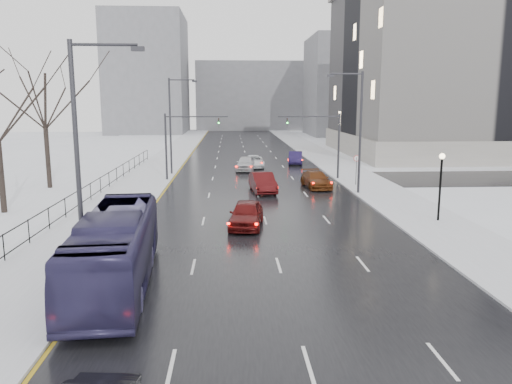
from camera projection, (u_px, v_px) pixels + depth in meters
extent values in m
cube|color=black|center=(249.00, 165.00, 60.78)|extent=(16.00, 150.00, 0.04)
cube|color=black|center=(253.00, 180.00, 48.99)|extent=(130.00, 10.00, 0.04)
cube|color=silver|center=(162.00, 165.00, 60.23)|extent=(5.00, 150.00, 0.16)
cube|color=silver|center=(334.00, 164.00, 61.30)|extent=(5.00, 150.00, 0.16)
cube|color=white|center=(82.00, 166.00, 59.75)|extent=(14.00, 150.00, 0.12)
cube|color=black|center=(54.00, 205.00, 30.39)|extent=(0.04, 70.00, 0.05)
cube|color=black|center=(55.00, 221.00, 30.57)|extent=(0.04, 70.00, 0.05)
cylinder|color=black|center=(55.00, 215.00, 30.49)|extent=(0.06, 0.06, 1.30)
cylinder|color=#2D2D33|center=(360.00, 134.00, 40.66)|extent=(0.20, 0.20, 10.00)
cylinder|color=#2D2D33|center=(346.00, 74.00, 39.74)|extent=(2.60, 0.12, 0.12)
cube|color=#2D2D33|center=(330.00, 76.00, 39.70)|extent=(0.50, 0.25, 0.18)
cylinder|color=#2D2D33|center=(78.00, 167.00, 20.15)|extent=(0.20, 0.20, 10.00)
cylinder|color=#2D2D33|center=(104.00, 45.00, 19.36)|extent=(2.60, 0.12, 0.12)
cube|color=#2D2D33|center=(138.00, 49.00, 19.46)|extent=(0.50, 0.25, 0.18)
cylinder|color=#2D2D33|center=(170.00, 127.00, 51.60)|extent=(0.20, 0.20, 10.00)
cylinder|color=#2D2D33|center=(182.00, 80.00, 50.80)|extent=(2.60, 0.12, 0.12)
cube|color=#2D2D33|center=(195.00, 81.00, 50.90)|extent=(0.50, 0.25, 0.18)
cylinder|color=black|center=(440.00, 189.00, 31.48)|extent=(0.14, 0.14, 4.00)
sphere|color=#FFE5B2|center=(442.00, 156.00, 31.10)|extent=(0.36, 0.36, 0.36)
cylinder|color=#2D2D33|center=(339.00, 147.00, 48.84)|extent=(0.20, 0.20, 6.50)
cylinder|color=#2D2D33|center=(309.00, 116.00, 48.16)|extent=(6.00, 0.12, 0.12)
imported|color=#2D2D33|center=(287.00, 123.00, 48.16)|extent=(0.15, 0.18, 0.90)
sphere|color=#19FF33|center=(287.00, 123.00, 48.01)|extent=(0.16, 0.16, 0.16)
cylinder|color=#2D2D33|center=(166.00, 148.00, 47.98)|extent=(0.20, 0.20, 6.50)
cylinder|color=#2D2D33|center=(197.00, 117.00, 47.60)|extent=(6.00, 0.12, 0.12)
imported|color=#2D2D33|center=(219.00, 123.00, 47.82)|extent=(0.15, 0.18, 0.90)
sphere|color=#19FF33|center=(219.00, 123.00, 47.67)|extent=(0.16, 0.16, 0.16)
cylinder|color=#2D2D33|center=(356.00, 171.00, 45.28)|extent=(0.06, 0.06, 2.50)
cylinder|color=white|center=(357.00, 158.00, 45.07)|extent=(0.60, 0.03, 0.60)
torus|color=#B20C0C|center=(357.00, 158.00, 45.07)|extent=(0.58, 0.06, 0.58)
cube|color=gray|center=(486.00, 71.00, 72.21)|extent=(40.00, 30.00, 24.00)
cube|color=gray|center=(481.00, 143.00, 74.09)|extent=(40.60, 30.60, 3.00)
cube|color=slate|center=(361.00, 87.00, 114.28)|extent=(24.00, 20.00, 22.00)
cube|color=slate|center=(148.00, 75.00, 121.01)|extent=(18.00, 22.00, 28.00)
cube|color=slate|center=(252.00, 96.00, 137.98)|extent=(30.00, 18.00, 18.00)
imported|color=#312C55|center=(116.00, 249.00, 20.65)|extent=(3.48, 11.41, 3.13)
imported|color=#570F0F|center=(246.00, 214.00, 30.47)|extent=(2.51, 4.95, 1.62)
imported|color=#410B0C|center=(263.00, 182.00, 42.20)|extent=(2.28, 5.21, 1.66)
imported|color=white|center=(254.00, 161.00, 58.13)|extent=(2.33, 5.00, 1.38)
imported|color=#5D2B10|center=(316.00, 180.00, 44.44)|extent=(2.50, 5.15, 1.45)
imported|color=#B9BBBE|center=(246.00, 163.00, 55.33)|extent=(2.56, 5.05, 1.65)
imported|color=#1F1643|center=(295.00, 158.00, 61.23)|extent=(2.24, 4.85, 1.54)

